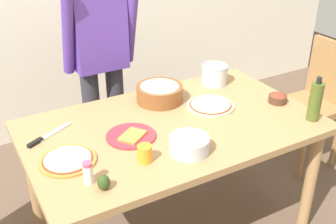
# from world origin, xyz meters

# --- Properties ---
(dining_table) EXTENTS (1.60, 0.96, 0.76)m
(dining_table) POSITION_xyz_m (0.00, 0.00, 0.67)
(dining_table) COLOR #A37A4C
(dining_table) RESTS_ON ground
(person_cook) EXTENTS (0.49, 0.25, 1.62)m
(person_cook) POSITION_xyz_m (-0.12, 0.76, 0.94)
(person_cook) COLOR #2D2D38
(person_cook) RESTS_ON ground
(chair_wooden_right) EXTENTS (0.40, 0.40, 0.95)m
(chair_wooden_right) POSITION_xyz_m (1.32, 0.15, 0.54)
(chair_wooden_right) COLOR olive
(chair_wooden_right) RESTS_ON ground
(pizza_raw_on_board) EXTENTS (0.28, 0.28, 0.02)m
(pizza_raw_on_board) POSITION_xyz_m (0.30, 0.07, 0.77)
(pizza_raw_on_board) COLOR beige
(pizza_raw_on_board) RESTS_ON dining_table
(pizza_cooked_on_tray) EXTENTS (0.27, 0.27, 0.02)m
(pizza_cooked_on_tray) POSITION_xyz_m (-0.61, -0.07, 0.77)
(pizza_cooked_on_tray) COLOR #C67A33
(pizza_cooked_on_tray) RESTS_ON dining_table
(plate_with_slice) EXTENTS (0.26, 0.26, 0.02)m
(plate_with_slice) POSITION_xyz_m (-0.26, -0.02, 0.77)
(plate_with_slice) COLOR red
(plate_with_slice) RESTS_ON dining_table
(popcorn_bowl) EXTENTS (0.28, 0.28, 0.11)m
(popcorn_bowl) POSITION_xyz_m (0.07, 0.28, 0.82)
(popcorn_bowl) COLOR brown
(popcorn_bowl) RESTS_ON dining_table
(mixing_bowl_steel) EXTENTS (0.20, 0.20, 0.08)m
(mixing_bowl_steel) POSITION_xyz_m (-0.07, -0.28, 0.80)
(mixing_bowl_steel) COLOR #B7B7BC
(mixing_bowl_steel) RESTS_ON dining_table
(small_sauce_bowl) EXTENTS (0.11, 0.11, 0.06)m
(small_sauce_bowl) POSITION_xyz_m (0.68, -0.08, 0.79)
(small_sauce_bowl) COLOR #4C2D1E
(small_sauce_bowl) RESTS_ON dining_table
(olive_oil_bottle) EXTENTS (0.07, 0.07, 0.26)m
(olive_oil_bottle) POSITION_xyz_m (0.71, -0.34, 0.87)
(olive_oil_bottle) COLOR #47561E
(olive_oil_bottle) RESTS_ON dining_table
(steel_pot) EXTENTS (0.17, 0.17, 0.13)m
(steel_pot) POSITION_xyz_m (0.51, 0.34, 0.83)
(steel_pot) COLOR #B7B7BC
(steel_pot) RESTS_ON dining_table
(cup_orange) EXTENTS (0.07, 0.07, 0.08)m
(cup_orange) POSITION_xyz_m (-0.29, -0.25, 0.80)
(cup_orange) COLOR orange
(cup_orange) RESTS_ON dining_table
(salt_shaker) EXTENTS (0.04, 0.04, 0.11)m
(salt_shaker) POSITION_xyz_m (-0.58, -0.27, 0.81)
(salt_shaker) COLOR white
(salt_shaker) RESTS_ON dining_table
(chef_knife) EXTENTS (0.27, 0.16, 0.02)m
(chef_knife) POSITION_xyz_m (-0.65, 0.19, 0.77)
(chef_knife) COLOR silver
(chef_knife) RESTS_ON dining_table
(avocado) EXTENTS (0.06, 0.06, 0.07)m
(avocado) POSITION_xyz_m (-0.54, -0.35, 0.80)
(avocado) COLOR #2D4219
(avocado) RESTS_ON dining_table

